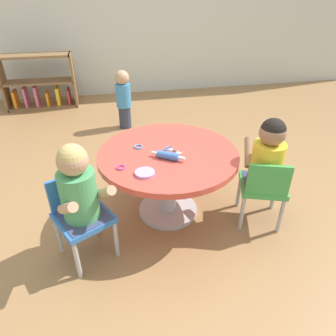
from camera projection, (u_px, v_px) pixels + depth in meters
The scene contains 14 objects.
ground_plane at pixel (168, 211), 2.33m from camera, with size 10.00×10.00×0.00m, color #9E7247.
craft_table at pixel (168, 166), 2.12m from camera, with size 0.96×0.96×0.52m.
child_chair_left at pixel (81, 214), 1.83m from camera, with size 0.41×0.41×0.54m.
seated_child_left at pixel (78, 186), 1.69m from camera, with size 0.40×0.43×0.51m.
child_chair_right at pixel (263, 187), 2.08m from camera, with size 0.38×0.38×0.54m.
seated_child_right at pixel (268, 155), 1.99m from camera, with size 0.36×0.41×0.51m.
bookshelf_low at pixel (40, 85), 4.08m from camera, with size 0.93×0.28×0.70m.
toddler_standing at pixel (124, 98), 3.47m from camera, with size 0.17×0.17×0.67m.
rolling_pin at pixel (168, 156), 1.97m from camera, with size 0.21×0.14×0.05m.
craft_scissors at pixel (171, 150), 2.08m from camera, with size 0.12×0.14×0.01m.
playdough_blob_0 at pixel (145, 173), 1.82m from camera, with size 0.12×0.12×0.02m, color #CC99E5.
cookie_cutter_0 at pixel (138, 147), 2.12m from camera, with size 0.06×0.06×0.01m, color #3F99D8.
cookie_cutter_1 at pixel (160, 155), 2.01m from camera, with size 0.06×0.06×0.01m, color #4CB259.
cookie_cutter_2 at pixel (121, 167), 1.88m from camera, with size 0.06×0.06×0.01m, color #D83FA5.
Camera 1 is at (-0.36, -1.77, 1.51)m, focal length 32.49 mm.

